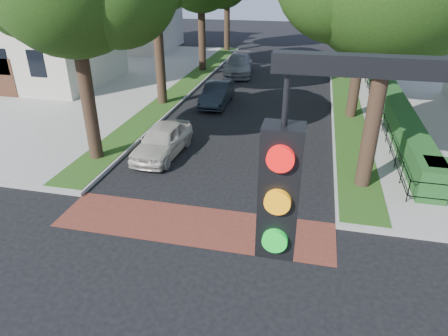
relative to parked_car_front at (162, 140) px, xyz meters
The scene contains 11 objects.
ground 8.66m from the parked_car_front, 70.48° to the right, with size 120.00×120.00×0.00m, color black.
sidewalk_nw 19.86m from the parked_car_front, 146.82° to the left, with size 30.00×30.00×0.15m, color gray.
crosswalk_far 5.76m from the parked_car_front, 59.70° to the right, with size 9.00×2.20×0.01m, color maroon.
grass_strip_ne 13.75m from the parked_car_front, 52.92° to the left, with size 1.60×29.80×0.02m, color #234614.
grass_strip_nw 11.26m from the parked_car_front, 102.92° to the left, with size 1.60×29.80×0.02m, color #234614.
hedge_main_road 12.61m from the parked_car_front, 32.96° to the left, with size 1.00×18.00×1.20m, color #19481D.
fence_main_road 11.95m from the parked_car_front, 35.05° to the left, with size 0.06×18.00×0.90m, color black, non-canonical shape.
house_left_near 16.58m from the parked_car_front, 141.98° to the left, with size 10.00×9.00×10.14m.
parked_car_front is the anchor object (origin of this frame).
parked_car_middle 7.71m from the parked_car_front, 85.65° to the left, with size 1.41×4.06×1.34m, color black.
parked_car_rear 15.60m from the parked_car_front, 88.68° to the left, with size 2.07×5.09×1.48m, color gray.
Camera 1 is at (3.36, -7.04, 7.45)m, focal length 32.00 mm.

